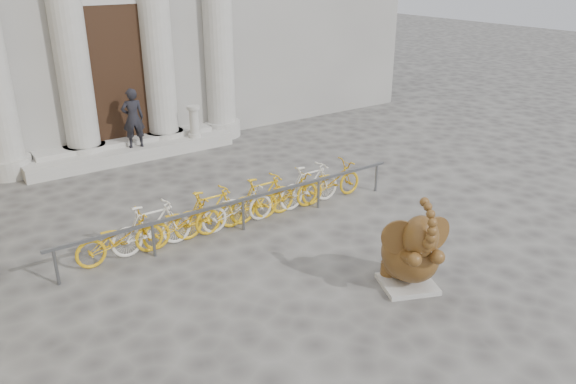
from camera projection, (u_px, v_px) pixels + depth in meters
ground at (339, 310)px, 9.21m from camera, size 80.00×80.00×0.00m
entrance_steps at (132, 151)px, 16.26m from camera, size 6.00×1.20×0.36m
elephant_statue at (411, 254)px, 9.61m from camera, size 1.24×1.45×1.83m
bike_rack at (237, 204)px, 11.95m from camera, size 8.00×0.53×1.00m
pedestrian at (133, 118)px, 15.74m from camera, size 0.68×0.50×1.69m
balustrade_post at (194, 123)px, 16.79m from camera, size 0.39×0.39×0.96m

